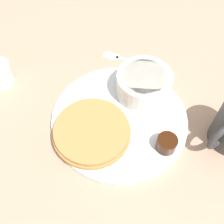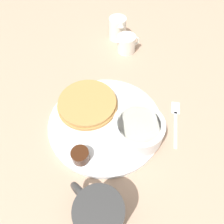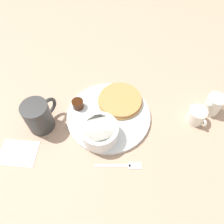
# 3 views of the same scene
# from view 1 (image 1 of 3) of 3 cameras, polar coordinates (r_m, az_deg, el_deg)

# --- Properties ---
(ground_plane) EXTENTS (4.00, 4.00, 0.00)m
(ground_plane) POSITION_cam_1_polar(r_m,az_deg,el_deg) (0.55, 1.50, -1.85)
(ground_plane) COLOR tan
(plate) EXTENTS (0.26, 0.26, 0.01)m
(plate) POSITION_cam_1_polar(r_m,az_deg,el_deg) (0.55, 1.52, -1.52)
(plate) COLOR white
(plate) RESTS_ON ground_plane
(pancake_stack) EXTENTS (0.14, 0.14, 0.02)m
(pancake_stack) POSITION_cam_1_polar(r_m,az_deg,el_deg) (0.52, -4.15, -3.96)
(pancake_stack) COLOR #B78447
(pancake_stack) RESTS_ON plate
(bowl) EXTENTS (0.11, 0.11, 0.05)m
(bowl) POSITION_cam_1_polar(r_m,az_deg,el_deg) (0.56, 6.49, 5.78)
(bowl) COLOR white
(bowl) RESTS_ON plate
(syrup_cup) EXTENTS (0.04, 0.04, 0.03)m
(syrup_cup) POSITION_cam_1_polar(r_m,az_deg,el_deg) (0.51, 11.02, -6.30)
(syrup_cup) COLOR #38190A
(syrup_cup) RESTS_ON plate
(butter_ramekin) EXTENTS (0.04, 0.04, 0.04)m
(butter_ramekin) POSITION_cam_1_polar(r_m,az_deg,el_deg) (0.58, 8.79, 5.56)
(butter_ramekin) COLOR white
(butter_ramekin) RESTS_ON plate
(fork) EXTENTS (0.13, 0.03, 0.00)m
(fork) POSITION_cam_1_polar(r_m,az_deg,el_deg) (0.66, 2.40, 10.75)
(fork) COLOR silver
(fork) RESTS_ON ground_plane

